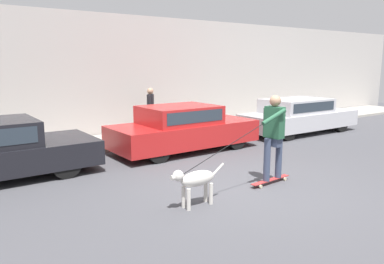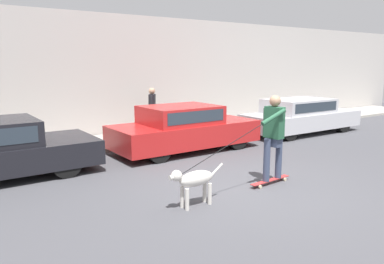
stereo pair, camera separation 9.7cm
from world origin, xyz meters
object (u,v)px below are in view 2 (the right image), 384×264
(parked_car_1, at_px, (184,129))
(parked_car_2, at_px, (301,116))
(pedestrian_with_bag, at_px, (152,108))
(skateboarder, at_px, (273,134))
(dog, at_px, (194,180))

(parked_car_1, bearing_deg, parked_car_2, -1.52)
(parked_car_2, xyz_separation_m, pedestrian_with_bag, (-4.61, 2.28, 0.35))
(parked_car_2, height_order, skateboarder, skateboarder)
(dog, bearing_deg, skateboarder, -177.38)
(parked_car_1, xyz_separation_m, dog, (-2.10, -3.63, -0.14))
(dog, bearing_deg, pedestrian_with_bag, -113.32)
(skateboarder, height_order, pedestrian_with_bag, skateboarder)
(skateboarder, bearing_deg, parked_car_2, -149.90)
(pedestrian_with_bag, bearing_deg, skateboarder, -59.06)
(parked_car_1, height_order, pedestrian_with_bag, pedestrian_with_bag)
(dog, xyz_separation_m, skateboarder, (2.00, 0.16, 0.57))
(parked_car_1, height_order, dog, parked_car_1)
(parked_car_1, bearing_deg, skateboarder, -93.23)
(parked_car_1, height_order, skateboarder, skateboarder)
(dog, height_order, pedestrian_with_bag, pedestrian_with_bag)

